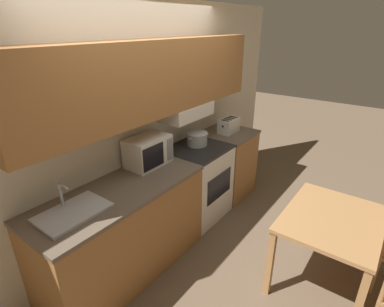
% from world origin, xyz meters
% --- Properties ---
extents(ground_plane, '(16.00, 16.00, 0.00)m').
position_xyz_m(ground_plane, '(0.00, 0.00, 0.00)').
color(ground_plane, brown).
extents(wall_back, '(5.50, 0.38, 2.55)m').
position_xyz_m(wall_back, '(0.01, -0.07, 1.54)').
color(wall_back, silver).
rests_on(wall_back, ground_plane).
extents(lower_counter_main, '(1.69, 0.68, 0.93)m').
position_xyz_m(lower_counter_main, '(-0.71, -0.33, 0.47)').
color(lower_counter_main, '#A36B38').
rests_on(lower_counter_main, ground_plane).
extents(lower_counter_right_stub, '(0.69, 0.68, 0.93)m').
position_xyz_m(lower_counter_right_stub, '(1.21, -0.33, 0.47)').
color(lower_counter_right_stub, '#A36B38').
rests_on(lower_counter_right_stub, ground_plane).
extents(stove_range, '(0.72, 0.66, 0.93)m').
position_xyz_m(stove_range, '(0.50, -0.33, 0.47)').
color(stove_range, white).
rests_on(stove_range, ground_plane).
extents(cooking_pot, '(0.34, 0.26, 0.16)m').
position_xyz_m(cooking_pot, '(0.58, -0.27, 1.02)').
color(cooking_pot, '#B7BABF').
rests_on(cooking_pot, stove_range).
extents(microwave, '(0.46, 0.30, 0.31)m').
position_xyz_m(microwave, '(-0.18, -0.18, 1.08)').
color(microwave, white).
rests_on(microwave, lower_counter_main).
extents(toaster, '(0.32, 0.18, 0.19)m').
position_xyz_m(toaster, '(1.21, -0.34, 1.03)').
color(toaster, white).
rests_on(toaster, lower_counter_right_stub).
extents(sink_basin, '(0.53, 0.35, 0.23)m').
position_xyz_m(sink_basin, '(-1.18, -0.33, 0.95)').
color(sink_basin, '#B7BABF').
rests_on(sink_basin, lower_counter_main).
extents(dining_table, '(0.99, 0.79, 0.73)m').
position_xyz_m(dining_table, '(0.31, -1.94, 0.62)').
color(dining_table, '#B27F4C').
rests_on(dining_table, ground_plane).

